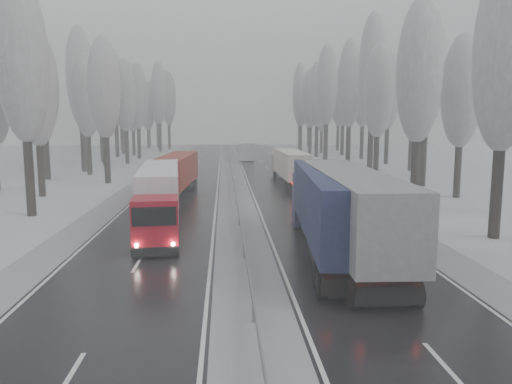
{
  "coord_description": "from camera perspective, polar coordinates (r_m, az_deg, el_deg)",
  "views": [
    {
      "loc": [
        -0.98,
        -12.43,
        6.98
      ],
      "look_at": [
        1.13,
        20.49,
        2.2
      ],
      "focal_mm": 35.0,
      "sensor_mm": 36.0,
      "label": 1
    }
  ],
  "objects": [
    {
      "name": "shoulder_left",
      "position": [
        43.98,
        -15.72,
        -1.17
      ],
      "size": [
        2.4,
        200.0,
        0.04
      ],
      "primitive_type": "cube",
      "color": "#9D9EA4",
      "rests_on": "ground"
    },
    {
      "name": "carriageway_right",
      "position": [
        43.45,
        4.63,
        -1.01
      ],
      "size": [
        7.5,
        200.0,
        0.03
      ],
      "primitive_type": "cube",
      "color": "black",
      "rests_on": "ground"
    },
    {
      "name": "tree_70",
      "position": [
        92.99,
        -13.39,
        10.52
      ],
      "size": [
        3.6,
        3.6,
        17.09
      ],
      "color": "black",
      "rests_on": "ground"
    },
    {
      "name": "carriageway_left",
      "position": [
        43.21,
        -9.29,
        -1.14
      ],
      "size": [
        7.5,
        200.0,
        0.03
      ],
      "primitive_type": "cube",
      "color": "black",
      "rests_on": "ground"
    },
    {
      "name": "tree_63",
      "position": [
        63.8,
        -23.21,
        11.11
      ],
      "size": [
        3.6,
        3.6,
        16.88
      ],
      "color": "black",
      "rests_on": "ground"
    },
    {
      "name": "tree_79",
      "position": [
        133.22,
        -12.2,
        9.8
      ],
      "size": [
        3.6,
        3.6,
        17.07
      ],
      "color": "black",
      "rests_on": "ground"
    },
    {
      "name": "truck_grey_tarp",
      "position": [
        25.64,
        10.14,
        -1.64
      ],
      "size": [
        3.21,
        17.69,
        4.52
      ],
      "rotation": [
        0.0,
        0.0,
        -0.02
      ],
      "color": "#525157",
      "rests_on": "ground"
    },
    {
      "name": "tree_22",
      "position": [
        60.85,
        13.81,
        11.08
      ],
      "size": [
        3.6,
        3.6,
        15.86
      ],
      "color": "black",
      "rests_on": "ground"
    },
    {
      "name": "tree_39",
      "position": [
        135.1,
        6.02,
        9.67
      ],
      "size": [
        3.6,
        3.6,
        16.19
      ],
      "color": "black",
      "rests_on": "ground"
    },
    {
      "name": "tree_73",
      "position": [
        107.1,
        -15.12,
        10.17
      ],
      "size": [
        3.6,
        3.6,
        17.22
      ],
      "color": "black",
      "rests_on": "ground"
    },
    {
      "name": "tree_29",
      "position": [
        91.89,
        12.15,
        10.99
      ],
      "size": [
        3.6,
        3.6,
        18.11
      ],
      "color": "black",
      "rests_on": "ground"
    },
    {
      "name": "tree_77",
      "position": [
        126.56,
        -12.31,
        9.09
      ],
      "size": [
        3.6,
        3.6,
        14.32
      ],
      "color": "black",
      "rests_on": "ground"
    },
    {
      "name": "tree_75",
      "position": [
        118.17,
        -15.25,
        10.39
      ],
      "size": [
        3.6,
        3.6,
        18.6
      ],
      "color": "black",
      "rests_on": "ground"
    },
    {
      "name": "tree_32",
      "position": [
        103.25,
        6.26,
        10.53
      ],
      "size": [
        3.6,
        3.6,
        17.33
      ],
      "color": "black",
      "rests_on": "ground"
    },
    {
      "name": "tree_76",
      "position": [
        121.96,
        -9.98,
        10.46
      ],
      "size": [
        3.6,
        3.6,
        18.55
      ],
      "color": "black",
      "rests_on": "ground"
    },
    {
      "name": "tree_74",
      "position": [
        112.79,
        -11.04,
        10.99
      ],
      "size": [
        3.6,
        3.6,
        19.68
      ],
      "color": "black",
      "rests_on": "ground"
    },
    {
      "name": "truck_blue_box",
      "position": [
        26.4,
        8.24,
        -1.37
      ],
      "size": [
        3.98,
        17.57,
        4.47
      ],
      "rotation": [
        0.0,
        0.0,
        -0.07
      ],
      "color": "#1E1E4B",
      "rests_on": "ground"
    },
    {
      "name": "tree_68",
      "position": [
        83.11,
        -14.74,
        10.58
      ],
      "size": [
        3.6,
        3.6,
        16.65
      ],
      "color": "black",
      "rests_on": "ground"
    },
    {
      "name": "tree_60",
      "position": [
        49.62,
        -23.84,
        10.57
      ],
      "size": [
        3.6,
        3.6,
        14.84
      ],
      "color": "black",
      "rests_on": "ground"
    },
    {
      "name": "tree_71",
      "position": [
        97.88,
        -15.82,
        11.25
      ],
      "size": [
        3.6,
        3.6,
        19.61
      ],
      "color": "black",
      "rests_on": "ground"
    },
    {
      "name": "tree_28",
      "position": [
        86.33,
        8.09,
        11.92
      ],
      "size": [
        3.6,
        3.6,
        19.62
      ],
      "color": "black",
      "rests_on": "ground"
    },
    {
      "name": "truck_red_red",
      "position": [
        44.92,
        -9.22,
        2.07
      ],
      "size": [
        3.31,
        15.0,
        3.82
      ],
      "rotation": [
        0.0,
        0.0,
        -0.07
      ],
      "color": "red",
      "rests_on": "ground"
    },
    {
      "name": "median_slush",
      "position": [
        43.01,
        -2.31,
        -1.07
      ],
      "size": [
        3.0,
        200.0,
        0.04
      ],
      "primitive_type": "cube",
      "color": "#9D9EA4",
      "rests_on": "ground"
    },
    {
      "name": "median_guardrail",
      "position": [
        42.91,
        -2.31,
        -0.32
      ],
      "size": [
        0.12,
        200.0,
        0.76
      ],
      "color": "slate",
      "rests_on": "ground"
    },
    {
      "name": "ground",
      "position": [
        14.29,
        0.79,
        -20.99
      ],
      "size": [
        260.0,
        260.0,
        0.0
      ],
      "primitive_type": "plane",
      "color": "silver",
      "rests_on": "ground"
    },
    {
      "name": "tree_33",
      "position": [
        107.69,
        7.55,
        9.39
      ],
      "size": [
        3.6,
        3.6,
        14.33
      ],
      "color": "black",
      "rests_on": "ground"
    },
    {
      "name": "tree_23",
      "position": [
        66.64,
        17.96,
        9.39
      ],
      "size": [
        3.6,
        3.6,
        13.55
      ],
      "color": "black",
      "rests_on": "ground"
    },
    {
      "name": "tree_27",
      "position": [
        81.96,
        14.89,
        11.04
      ],
      "size": [
        3.6,
        3.6,
        17.62
      ],
      "color": "black",
      "rests_on": "ground"
    },
    {
      "name": "tree_36",
      "position": [
        120.11,
        5.06,
        11.1
      ],
      "size": [
        3.6,
        3.6,
        20.23
      ],
      "color": "black",
      "rests_on": "ground"
    },
    {
      "name": "tree_20",
      "position": [
        51.3,
        18.3,
        11.37
      ],
      "size": [
        3.6,
        3.6,
        15.71
      ],
      "color": "black",
      "rests_on": "ground"
    },
    {
      "name": "tree_64",
      "position": [
        67.47,
        -18.82,
        10.34
      ],
      "size": [
        3.6,
        3.6,
        15.42
      ],
      "color": "black",
      "rests_on": "ground"
    },
    {
      "name": "tree_38",
      "position": [
        130.74,
        5.09,
        10.23
      ],
      "size": [
        3.6,
        3.6,
        17.97
      ],
      "color": "black",
      "rests_on": "ground"
    },
    {
      "name": "tree_18",
      "position": [
        42.56,
        18.16,
        12.86
      ],
      "size": [
        3.6,
        3.6,
        16.58
      ],
      "color": "black",
      "rests_on": "ground"
    },
    {
      "name": "tree_62",
      "position": [
        57.74,
        -16.97,
        11.24
      ],
      "size": [
        3.6,
        3.6,
        16.04
      ],
      "color": "black",
      "rests_on": "ground"
    },
    {
      "name": "tree_58",
      "position": [
        39.82,
        -25.18,
        13.42
      ],
      "size": [
        3.6,
        3.6,
        17.21
      ],
      "color": "black",
      "rests_on": "ground"
    },
    {
      "name": "tree_66",
      "position": [
        76.78,
        -16.85,
        10.03
      ],
      "size": [
        3.6,
        3.6,
        15.23
      ],
      "color": "black",
      "rests_on": "ground"
    },
    {
      "name": "tree_65",
      "position": [
        71.95,
        -19.48,
        12.22
      ],
      "size": [
        3.6,
        3.6,
        19.48
      ],
      "color": "black",
      "rests_on": "ground"
    },
    {
      "name": "tree_31",
      "position": [
        101.03,
        9.95,
        10.96
      ],
      "size": [
        3.6,
        3.6,
        18.58
      ],
      "color": "black",
      "rests_on": "ground"
    },
    {
      "name": "tree_72",
      "position": [
        102.59,
        -13.94,
        9.56
      ],
      "size": [
        3.6,
        3.6,
        15.11
      ],
      "color": "black",
      "rests_on": "ground"
    },
    {
      "name": "tree_16",
      "position": [
        32.56,
        26.68,
        13.89
      ],
      "size": [
        3.6,
        3.6,
        16.53
      ],
      "color": "black",
      "rests_on": "ground"
    },
    {
      "name": "tree_35",
      "position": [
        115.79,
        9.43,
        10.5
      ],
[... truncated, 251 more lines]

